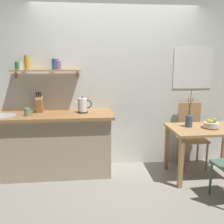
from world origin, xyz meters
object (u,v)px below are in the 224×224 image
object	(u,v)px
dining_chair_far	(191,132)
fruit_bowl	(211,124)
dining_table	(206,136)
twig_vase	(189,121)
knife_block	(39,104)
electric_kettle	(83,106)
coffee_mug_by_sink	(28,112)

from	to	relation	value
dining_chair_far	fruit_bowl	size ratio (longest dim) A/B	4.79
fruit_bowl	dining_chair_far	bearing A→B (deg)	102.96
dining_table	twig_vase	xyz separation A→B (m)	(-0.23, 0.08, 0.21)
knife_block	electric_kettle	bearing A→B (deg)	-7.35
dining_table	dining_chair_far	world-z (taller)	dining_chair_far
fruit_bowl	electric_kettle	bearing A→B (deg)	168.23
dining_chair_far	knife_block	size ratio (longest dim) A/B	3.34
dining_table	knife_block	bearing A→B (deg)	169.74
coffee_mug_by_sink	electric_kettle	bearing A→B (deg)	10.45
dining_table	fruit_bowl	xyz separation A→B (m)	(0.06, -0.03, 0.18)
electric_kettle	coffee_mug_by_sink	size ratio (longest dim) A/B	1.93
dining_chair_far	electric_kettle	bearing A→B (deg)	-177.84
fruit_bowl	coffee_mug_by_sink	xyz separation A→B (m)	(-2.57, 0.24, 0.18)
dining_table	fruit_bowl	size ratio (longest dim) A/B	4.88
electric_kettle	knife_block	size ratio (longest dim) A/B	0.79
twig_vase	coffee_mug_by_sink	xyz separation A→B (m)	(-2.28, 0.13, 0.15)
fruit_bowl	twig_vase	bearing A→B (deg)	159.41
knife_block	coffee_mug_by_sink	world-z (taller)	knife_block
dining_chair_far	fruit_bowl	bearing A→B (deg)	-77.04
fruit_bowl	twig_vase	distance (m)	0.31
knife_block	dining_table	bearing A→B (deg)	-10.26
twig_vase	dining_table	bearing A→B (deg)	-19.40
fruit_bowl	coffee_mug_by_sink	bearing A→B (deg)	174.73
dining_chair_far	electric_kettle	distance (m)	1.77
fruit_bowl	knife_block	distance (m)	2.49
dining_table	electric_kettle	xyz separation A→B (m)	(-1.75, 0.35, 0.41)
dining_table	twig_vase	distance (m)	0.32
electric_kettle	coffee_mug_by_sink	xyz separation A→B (m)	(-0.76, -0.14, -0.05)
fruit_bowl	electric_kettle	distance (m)	1.86
dining_chair_far	twig_vase	distance (m)	0.47
twig_vase	coffee_mug_by_sink	bearing A→B (deg)	176.76
fruit_bowl	coffee_mug_by_sink	size ratio (longest dim) A/B	1.69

